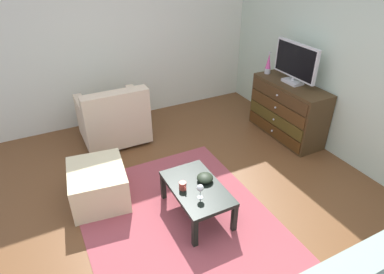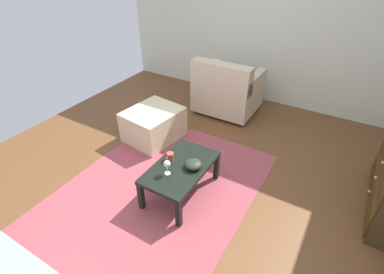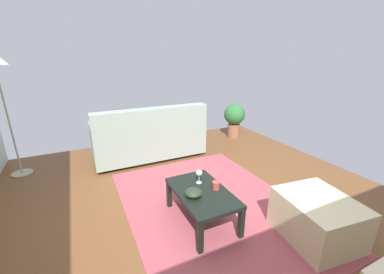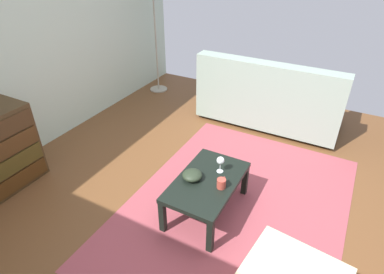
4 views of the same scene
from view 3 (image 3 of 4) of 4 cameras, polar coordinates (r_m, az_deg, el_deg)
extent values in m
cube|color=brown|center=(2.76, 3.16, -19.67)|extent=(5.69, 5.10, 0.05)
cube|color=#9C444D|center=(2.96, 4.76, -15.96)|extent=(2.60, 1.90, 0.01)
cube|color=black|center=(2.31, 1.94, -22.76)|extent=(0.05, 0.05, 0.32)
cube|color=black|center=(2.88, -5.45, -13.36)|extent=(0.05, 0.05, 0.32)
cube|color=black|center=(2.50, 11.57, -19.38)|extent=(0.05, 0.05, 0.32)
cube|color=black|center=(3.03, 2.60, -11.44)|extent=(0.05, 0.05, 0.32)
cube|color=black|center=(2.56, 2.38, -13.01)|extent=(0.84, 0.51, 0.04)
cylinder|color=silver|center=(2.69, 1.66, -10.74)|extent=(0.06, 0.06, 0.00)
cylinder|color=silver|center=(2.66, 1.67, -9.86)|extent=(0.01, 0.01, 0.09)
sphere|color=silver|center=(2.63, 1.69, -8.47)|extent=(0.07, 0.07, 0.07)
cylinder|color=#B04235|center=(2.57, 5.65, -11.33)|extent=(0.08, 0.08, 0.08)
torus|color=#B04235|center=(2.60, 5.07, -10.76)|extent=(0.05, 0.01, 0.05)
ellipsoid|color=#253020|center=(2.44, 0.34, -13.04)|extent=(0.17, 0.17, 0.08)
cylinder|color=#332319|center=(4.90, -1.89, -0.95)|extent=(0.05, 0.05, 0.05)
cylinder|color=#332319|center=(4.54, -21.48, -4.01)|extent=(0.05, 0.05, 0.05)
cylinder|color=#332319|center=(4.32, 1.85, -3.77)|extent=(0.05, 0.05, 0.05)
cylinder|color=#332319|center=(3.91, -20.52, -7.64)|extent=(0.05, 0.05, 0.05)
cube|color=#8AA092|center=(4.26, -10.27, -1.24)|extent=(0.85, 1.82, 0.39)
cube|color=#8AA092|center=(3.83, -9.30, 3.29)|extent=(0.20, 1.82, 0.47)
cube|color=#8AA092|center=(4.45, 0.09, 3.97)|extent=(0.81, 0.12, 0.20)
cube|color=#8AA092|center=(4.04, -22.17, 0.95)|extent=(0.81, 0.12, 0.20)
cylinder|color=brown|center=(4.38, -14.48, 2.82)|extent=(0.16, 0.40, 0.16)
cube|color=beige|center=(2.71, 27.50, -16.74)|extent=(0.77, 0.68, 0.42)
cylinder|color=#A59E8C|center=(4.44, -35.27, -7.03)|extent=(0.28, 0.28, 0.02)
cylinder|color=#A59E8C|center=(4.21, -37.28, 2.70)|extent=(0.02, 0.02, 1.55)
cylinder|color=brown|center=(5.27, 9.82, 1.54)|extent=(0.26, 0.26, 0.28)
sphere|color=#2D6B33|center=(5.18, 10.04, 5.34)|extent=(0.44, 0.44, 0.44)
camera|label=1|loc=(4.90, 2.78, 29.10)|focal=30.75mm
camera|label=2|loc=(3.85, -32.15, 24.89)|focal=27.24mm
camera|label=4|loc=(1.99, 70.95, 20.27)|focal=29.77mm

